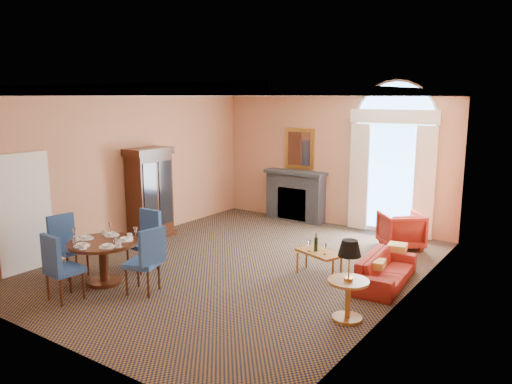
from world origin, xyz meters
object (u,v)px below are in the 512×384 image
Objects in this scene: sofa at (385,270)px; armchair at (401,230)px; dining_table at (103,252)px; coffee_table at (319,253)px; armoire at (150,195)px; side_table at (349,271)px.

armchair is (-0.47, 2.15, 0.13)m from sofa.
sofa is (3.87, 2.63, -0.30)m from dining_table.
coffee_table is at bearing 95.57° from sofa.
side_table is (5.32, -1.36, -0.25)m from armoire.
armchair is at bearing 97.92° from side_table.
side_table reaches higher than armchair.
armoire is 2.17× the size of coffee_table.
armoire is at bearing 120.28° from dining_table.
armoire is 1.18× the size of sofa.
dining_table reaches higher than sofa.
dining_table is 1.25× the size of coffee_table.
dining_table is at bearing -59.72° from armoire.
dining_table reaches higher than armchair.
sofa is at bearing 2.65° from armoire.
side_table reaches higher than dining_table.
coffee_table is at bearing 0.49° from armoire.
dining_table is 1.02× the size of side_table.
sofa is 1.50× the size of side_table.
side_table is at bearing -30.86° from coffee_table.
armchair is at bearing 54.62° from dining_table.
armchair is 2.45m from coffee_table.
armchair is 0.89× the size of coffee_table.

